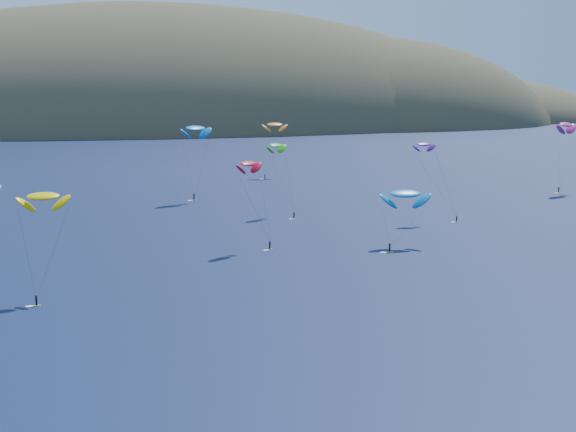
{
  "coord_description": "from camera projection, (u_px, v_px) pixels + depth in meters",
  "views": [
    {
      "loc": [
        -36.93,
        -70.01,
        35.61
      ],
      "look_at": [
        1.51,
        80.0,
        9.0
      ],
      "focal_mm": 50.0,
      "sensor_mm": 36.0,
      "label": 1
    }
  ],
  "objects": [
    {
      "name": "island",
      "position": [
        183.0,
        138.0,
        630.25
      ],
      "size": [
        730.0,
        300.0,
        210.0
      ],
      "color": "#3D3526",
      "rests_on": "ground"
    },
    {
      "name": "kitesurfer_5",
      "position": [
        405.0,
        194.0,
        172.45
      ],
      "size": [
        12.47,
        10.43,
        14.1
      ],
      "rotation": [
        0.0,
        0.0,
        -0.15
      ],
      "color": "#C7CB16",
      "rests_on": "ground"
    },
    {
      "name": "kitesurfer_4",
      "position": [
        196.0,
        128.0,
        236.14
      ],
      "size": [
        11.45,
        9.32,
        24.07
      ],
      "rotation": [
        0.0,
        0.0,
        0.51
      ],
      "color": "#C7CB16",
      "rests_on": "ground"
    },
    {
      "name": "kitesurfer_6",
      "position": [
        424.0,
        144.0,
        202.18
      ],
      "size": [
        10.63,
        8.08,
        21.02
      ],
      "rotation": [
        0.0,
        0.0,
        0.09
      ],
      "color": "#C7CB16",
      "rests_on": "ground"
    },
    {
      "name": "ground",
      "position": [
        468.0,
        431.0,
        81.9
      ],
      "size": [
        2800.0,
        2800.0,
        0.0
      ],
      "primitive_type": "plane",
      "color": "black",
      "rests_on": "ground"
    },
    {
      "name": "kitesurfer_9",
      "position": [
        249.0,
        164.0,
        168.99
      ],
      "size": [
        8.11,
        8.21,
        19.96
      ],
      "rotation": [
        0.0,
        0.0,
        0.67
      ],
      "color": "#C7CB16",
      "rests_on": "ground"
    },
    {
      "name": "kitesurfer_3",
      "position": [
        276.0,
        145.0,
        211.59
      ],
      "size": [
        7.71,
        13.42,
        20.23
      ],
      "rotation": [
        0.0,
        0.0,
        0.65
      ],
      "color": "#C7CB16",
      "rests_on": "ground"
    },
    {
      "name": "kitesurfer_8",
      "position": [
        566.0,
        125.0,
        253.28
      ],
      "size": [
        11.07,
        9.17,
        24.09
      ],
      "rotation": [
        0.0,
        0.0,
        0.53
      ],
      "color": "#C7CB16",
      "rests_on": "ground"
    },
    {
      "name": "kitesurfer_11",
      "position": [
        275.0,
        125.0,
        294.1
      ],
      "size": [
        11.03,
        11.28,
        21.45
      ],
      "rotation": [
        0.0,
        0.0,
        -0.02
      ],
      "color": "#C7CB16",
      "rests_on": "ground"
    },
    {
      "name": "kitesurfer_2",
      "position": [
        43.0,
        196.0,
        131.77
      ],
      "size": [
        8.49,
        10.04,
        18.78
      ],
      "rotation": [
        0.0,
        0.0,
        0.11
      ],
      "color": "#C7CB16",
      "rests_on": "ground"
    }
  ]
}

